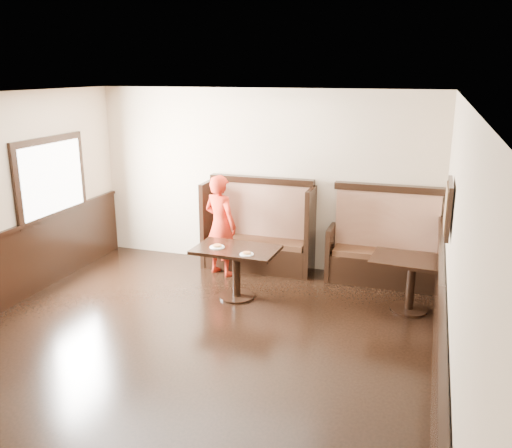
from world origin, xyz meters
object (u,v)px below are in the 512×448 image
at_px(booth_main, 259,236).
at_px(child, 220,225).
at_px(table_neighbor, 412,272).
at_px(table_main, 236,260).
at_px(booth_neighbor, 384,251).

xyz_separation_m(booth_main, child, (-0.47, -0.46, 0.26)).
xyz_separation_m(table_neighbor, child, (-2.85, 0.49, 0.24)).
height_order(table_main, child, child).
bearing_deg(child, table_main, 143.92).
xyz_separation_m(table_main, child, (-0.54, 0.79, 0.23)).
bearing_deg(booth_neighbor, booth_main, 179.95).
bearing_deg(booth_main, child, -135.77).
xyz_separation_m(booth_main, table_neighbor, (2.38, -0.94, 0.01)).
relative_size(booth_main, booth_neighbor, 1.06).
bearing_deg(booth_main, table_neighbor, -21.59).
relative_size(table_main, child, 0.74).
relative_size(booth_neighbor, child, 1.06).
bearing_deg(table_main, booth_main, 95.39).
xyz_separation_m(booth_main, table_main, (0.07, -1.24, 0.03)).
height_order(table_neighbor, child, child).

